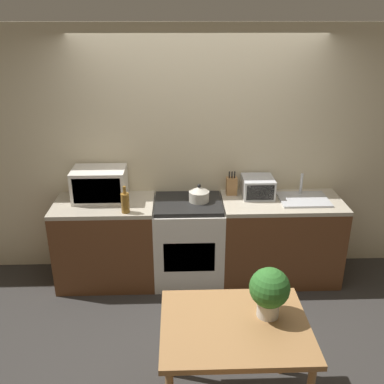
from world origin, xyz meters
TOP-DOWN VIEW (x-y plane):
  - ground_plane at (0.00, 0.00)m, footprint 16.00×16.00m
  - wall_back at (0.00, 1.15)m, footprint 10.00×0.06m
  - counter_left_run at (-0.97, 0.81)m, footprint 1.01×0.62m
  - counter_right_run at (0.86, 0.81)m, footprint 1.23×0.62m
  - stove_range at (-0.11, 0.81)m, footprint 0.71×0.62m
  - kettle at (-0.00, 0.83)m, footprint 0.21×0.21m
  - microwave at (-1.01, 0.92)m, footprint 0.53×0.37m
  - bottle at (-0.72, 0.59)m, footprint 0.08×0.08m
  - knife_block at (0.35, 1.00)m, footprint 0.11×0.09m
  - toaster_oven at (0.62, 0.94)m, footprint 0.32×0.32m
  - sink_basin at (1.07, 0.82)m, footprint 0.49×0.39m
  - dining_table at (0.16, -0.89)m, footprint 0.99×0.78m
  - potted_plant at (0.39, -0.81)m, footprint 0.27×0.27m

SIDE VIEW (x-z plane):
  - ground_plane at x=0.00m, z-range 0.00..0.00m
  - stove_range at x=-0.11m, z-range 0.00..0.90m
  - counter_right_run at x=0.86m, z-range 0.00..0.90m
  - counter_left_run at x=-0.97m, z-range 0.00..0.90m
  - dining_table at x=0.16m, z-range 0.29..1.06m
  - sink_basin at x=1.07m, z-range 0.80..1.04m
  - potted_plant at x=0.39m, z-range 0.79..1.15m
  - kettle at x=0.00m, z-range 0.88..1.07m
  - knife_block at x=0.35m, z-range 0.87..1.12m
  - toaster_oven at x=0.62m, z-range 0.90..1.10m
  - bottle at x=-0.72m, z-range 0.87..1.14m
  - microwave at x=-1.01m, z-range 0.90..1.23m
  - wall_back at x=0.00m, z-range 0.00..2.60m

